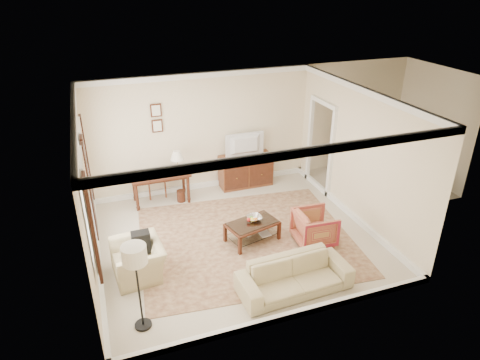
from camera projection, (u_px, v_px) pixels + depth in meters
room_shell at (235, 123)px, 7.75m from camera, size 5.51×5.01×2.91m
annex_bedroom at (385, 170)px, 11.02m from camera, size 3.00×2.70×2.90m
window_front at (89, 210)px, 6.75m from camera, size 0.12×1.56×1.80m
window_rear at (86, 170)px, 8.10m from camera, size 0.12×1.56×1.80m
doorway at (320, 148)px, 10.46m from camera, size 0.10×1.12×2.25m
rug at (246, 239)px, 8.76m from camera, size 4.56×4.02×0.01m
writing_desk at (160, 178)px, 9.96m from camera, size 1.35×0.68×0.74m
desk_chair at (155, 176)px, 10.28m from camera, size 0.48×0.48×1.05m
desk_lamp at (177, 161)px, 9.93m from camera, size 0.32×0.32×0.50m
framed_prints at (157, 118)px, 9.76m from camera, size 0.25×0.04×0.68m
sideboard at (246, 170)px, 10.85m from camera, size 1.32×0.51×0.81m
tv at (246, 138)px, 10.45m from camera, size 0.94×0.54×0.12m
coffee_table at (252, 227)px, 8.59m from camera, size 1.13×0.82×0.43m
fruit_bowl at (254, 217)px, 8.62m from camera, size 0.42×0.42×0.10m
book_a at (242, 234)px, 8.63m from camera, size 0.26×0.17×0.38m
book_b at (259, 234)px, 8.65m from camera, size 0.28×0.04×0.38m
striped_armchair at (315, 226)px, 8.51m from camera, size 0.75×0.79×0.77m
club_armchair at (138, 255)px, 7.57m from camera, size 0.71×1.02×0.85m
backpack at (141, 240)px, 7.57m from camera, size 0.23×0.32×0.40m
sofa at (295, 272)px, 7.22m from camera, size 1.96×0.64×0.76m
floor_lamp at (135, 261)px, 6.08m from camera, size 0.37×0.37×1.48m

